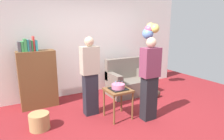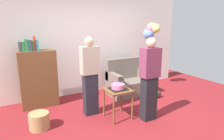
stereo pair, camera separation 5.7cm
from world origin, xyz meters
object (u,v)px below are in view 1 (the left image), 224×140
object	(u,v)px
bookshelf	(37,78)
balloon_bunch	(150,30)
side_table	(118,94)
birthday_cake	(118,87)
handbag	(156,94)
person_holding_cake	(150,79)
wicker_basket	(39,121)
person_blowing_candles	(90,76)
couch	(128,82)

from	to	relation	value
bookshelf	balloon_bunch	world-z (taller)	balloon_bunch
side_table	birthday_cake	distance (m)	0.14
bookshelf	handbag	xyz separation A→B (m)	(2.73, -0.91, -0.59)
person_holding_cake	balloon_bunch	bearing A→B (deg)	-128.17
person_holding_cake	wicker_basket	size ratio (longest dim) A/B	4.53
birthday_cake	person_blowing_candles	world-z (taller)	person_blowing_candles
bookshelf	handbag	distance (m)	2.94
person_blowing_candles	handbag	bearing A→B (deg)	16.86
person_holding_cake	balloon_bunch	distance (m)	2.07
person_holding_cake	couch	bearing A→B (deg)	-106.52
person_holding_cake	handbag	size ratio (longest dim) A/B	5.82
birthday_cake	balloon_bunch	size ratio (longest dim) A/B	0.17
birthday_cake	couch	bearing A→B (deg)	48.84
wicker_basket	balloon_bunch	xyz separation A→B (m)	(3.16, 0.81, 1.55)
couch	person_blowing_candles	size ratio (longest dim) A/B	0.67
side_table	birthday_cake	size ratio (longest dim) A/B	1.91
person_blowing_candles	couch	bearing A→B (deg)	41.48
birthday_cake	person_holding_cake	bearing A→B (deg)	-33.54
balloon_bunch	person_blowing_candles	bearing A→B (deg)	-161.78
bookshelf	handbag	bearing A→B (deg)	-18.47
person_holding_cake	bookshelf	bearing A→B (deg)	-42.59
bookshelf	balloon_bunch	distance (m)	3.17
birthday_cake	balloon_bunch	distance (m)	2.28
birthday_cake	person_holding_cake	size ratio (longest dim) A/B	0.20
couch	balloon_bunch	distance (m)	1.55
person_blowing_candles	handbag	distance (m)	1.98
wicker_basket	side_table	bearing A→B (deg)	-11.85
couch	birthday_cake	bearing A→B (deg)	-131.16
person_blowing_candles	person_holding_cake	bearing A→B (deg)	-23.96
bookshelf	person_blowing_candles	distance (m)	1.31
birthday_cake	person_holding_cake	distance (m)	0.63
person_blowing_candles	handbag	world-z (taller)	person_blowing_candles
side_table	wicker_basket	size ratio (longest dim) A/B	1.70
side_table	birthday_cake	world-z (taller)	birthday_cake
person_blowing_candles	person_holding_cake	size ratio (longest dim) A/B	1.00
side_table	balloon_bunch	bearing A→B (deg)	33.62
side_table	person_holding_cake	distance (m)	0.68
birthday_cake	wicker_basket	xyz separation A→B (m)	(-1.47, 0.31, -0.51)
wicker_basket	balloon_bunch	bearing A→B (deg)	14.41
bookshelf	person_holding_cake	distance (m)	2.50
handbag	side_table	bearing A→B (deg)	-161.97
bookshelf	wicker_basket	distance (m)	1.21
bookshelf	person_holding_cake	bearing A→B (deg)	-43.41
birthday_cake	wicker_basket	size ratio (longest dim) A/B	0.89
bookshelf	person_blowing_candles	xyz separation A→B (m)	(0.89, -0.95, 0.15)
side_table	person_blowing_candles	distance (m)	0.68
couch	balloon_bunch	world-z (taller)	balloon_bunch
side_table	birthday_cake	xyz separation A→B (m)	(0.00, -0.00, 0.14)
person_blowing_candles	wicker_basket	xyz separation A→B (m)	(-1.06, -0.12, -0.68)
bookshelf	balloon_bunch	size ratio (longest dim) A/B	0.84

